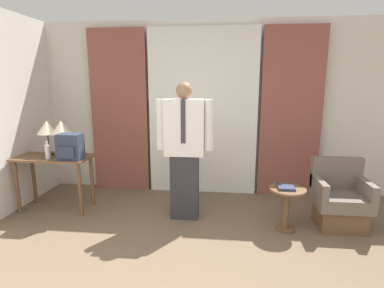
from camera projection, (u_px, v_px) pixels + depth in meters
name	position (u px, v px, depth m)	size (l,w,h in m)	color
wall_back	(203.00, 108.00, 4.79)	(10.00, 0.06, 2.70)	silver
curtain_sheer_center	(203.00, 113.00, 4.68)	(1.69, 0.06, 2.58)	white
curtain_drape_left	(119.00, 112.00, 4.82)	(0.91, 0.06, 2.58)	brown
curtain_drape_right	(291.00, 114.00, 4.54)	(0.91, 0.06, 2.58)	brown
desk	(54.00, 166.00, 4.13)	(1.01, 0.49, 0.76)	brown
table_lamp_left	(47.00, 129.00, 4.13)	(0.27, 0.27, 0.48)	#4C4238
table_lamp_right	(61.00, 129.00, 4.10)	(0.27, 0.27, 0.48)	#4C4238
bottle_near_edge	(48.00, 152.00, 3.97)	(0.07, 0.07, 0.24)	silver
backpack	(70.00, 147.00, 3.92)	(0.31, 0.23, 0.34)	#2D384C
person	(185.00, 147.00, 3.80)	(0.72, 0.24, 1.77)	#2D2D33
armchair	(339.00, 201.00, 3.69)	(0.62, 0.54, 0.84)	brown
side_table	(287.00, 202.00, 3.58)	(0.43, 0.43, 0.53)	brown
book	(286.00, 187.00, 3.54)	(0.19, 0.21, 0.03)	#2D334C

